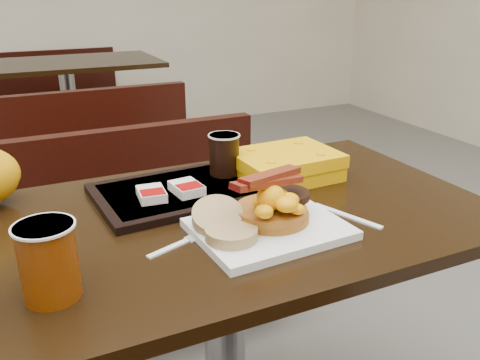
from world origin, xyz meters
name	(u,v)px	position (x,y,z in m)	size (l,w,h in m)	color
table_near	(225,351)	(0.00, 0.00, 0.38)	(1.20, 0.70, 0.75)	black
bench_near_n	(148,237)	(0.00, 0.70, 0.36)	(1.00, 0.46, 0.72)	black
table_far	(71,117)	(0.00, 2.60, 0.38)	(1.20, 0.70, 0.75)	black
bench_far_s	(90,148)	(0.00, 1.90, 0.36)	(1.00, 0.46, 0.72)	black
bench_far_n	(59,100)	(0.00, 3.30, 0.36)	(1.00, 0.46, 0.72)	black
platter	(269,229)	(0.05, -0.12, 0.76)	(0.30, 0.23, 0.02)	white
pancake_stack	(272,213)	(0.06, -0.10, 0.78)	(0.15, 0.15, 0.03)	#AA621C
sausage_patty	(287,195)	(0.11, -0.08, 0.81)	(0.09, 0.09, 0.01)	black
scrambled_eggs	(271,200)	(0.05, -0.13, 0.83)	(0.10, 0.09, 0.05)	#F0A904
bacon_strips	(268,181)	(0.05, -0.12, 0.86)	(0.18, 0.08, 0.01)	#430407
muffin_bottom	(231,233)	(-0.05, -0.15, 0.78)	(0.10, 0.10, 0.02)	tan
muffin_top	(217,216)	(-0.05, -0.09, 0.79)	(0.10, 0.10, 0.02)	tan
coffee_cup_near	(49,262)	(-0.38, -0.17, 0.81)	(0.09, 0.09, 0.13)	#983E05
fork	(168,249)	(-0.16, -0.10, 0.75)	(0.13, 0.02, 0.00)	white
knife	(347,216)	(0.24, -0.13, 0.75)	(0.17, 0.01, 0.00)	white
condiment_syrup	(217,197)	(0.02, 0.08, 0.75)	(0.04, 0.03, 0.01)	#C75C08
tray	(179,192)	(-0.05, 0.14, 0.76)	(0.39, 0.28, 0.02)	black
hashbrown_sleeve_left	(151,194)	(-0.13, 0.11, 0.78)	(0.06, 0.08, 0.02)	silver
hashbrown_sleeve_right	(187,188)	(-0.05, 0.11, 0.78)	(0.06, 0.08, 0.02)	silver
coffee_cup_far	(224,154)	(0.08, 0.19, 0.82)	(0.08, 0.08, 0.10)	black
clamshell	(285,165)	(0.23, 0.14, 0.79)	(0.26, 0.20, 0.07)	#E49F03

